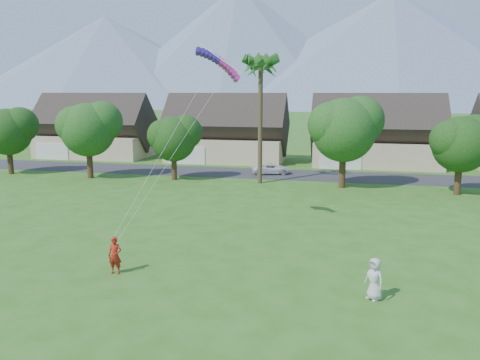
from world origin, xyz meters
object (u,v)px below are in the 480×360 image
(watcher, at_px, (374,279))
(parked_car, at_px, (271,169))
(kite_flyer, at_px, (115,255))
(parafoil_kite, at_px, (220,62))

(watcher, xyz_separation_m, parked_car, (-9.14, 30.70, -0.35))
(kite_flyer, bearing_deg, parked_car, 78.65)
(parafoil_kite, bearing_deg, parked_car, 76.61)
(parked_car, relative_size, parafoil_kite, 1.30)
(kite_flyer, distance_m, parked_car, 30.55)
(watcher, relative_size, parked_car, 0.44)
(watcher, bearing_deg, parked_car, 151.15)
(kite_flyer, xyz_separation_m, parafoil_kite, (3.35, 8.07, 9.84))
(kite_flyer, bearing_deg, watcher, -6.69)
(parafoil_kite, bearing_deg, watcher, -56.29)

